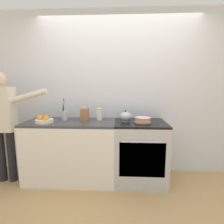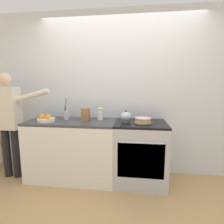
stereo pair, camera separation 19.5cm
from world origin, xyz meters
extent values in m
plane|color=tan|center=(0.00, 0.00, 0.00)|extent=(16.00, 16.00, 0.00)
cube|color=silver|center=(0.00, 0.66, 1.30)|extent=(8.00, 0.04, 2.60)
cube|color=white|center=(-0.71, 0.32, 0.44)|extent=(1.33, 0.64, 0.87)
cube|color=#3D3D42|center=(-0.71, 0.32, 0.89)|extent=(1.33, 0.64, 0.03)
cube|color=#B7BABF|center=(0.33, 0.32, 0.44)|extent=(0.74, 0.64, 0.88)
cube|color=black|center=(0.33, 0.01, 0.46)|extent=(0.61, 0.01, 0.48)
cylinder|color=#B7BABF|center=(0.33, -0.02, 0.72)|extent=(0.56, 0.02, 0.02)
cube|color=black|center=(0.33, 0.32, 0.89)|extent=(0.74, 0.64, 0.03)
cylinder|color=#4C4C51|center=(0.36, 0.28, 0.91)|extent=(0.28, 0.28, 0.01)
cylinder|color=tan|center=(0.36, 0.28, 0.93)|extent=(0.22, 0.22, 0.03)
cylinder|color=tan|center=(0.36, 0.28, 0.96)|extent=(0.22, 0.22, 0.03)
cylinder|color=#EFB2C1|center=(0.36, 0.28, 0.98)|extent=(0.23, 0.23, 0.01)
cylinder|color=#B7BABF|center=(0.12, 0.37, 0.91)|extent=(0.12, 0.12, 0.01)
ellipsoid|color=#B7BABF|center=(0.12, 0.37, 0.98)|extent=(0.17, 0.17, 0.14)
cone|color=#B7BABF|center=(0.20, 0.37, 1.00)|extent=(0.08, 0.04, 0.07)
sphere|color=black|center=(0.12, 0.37, 1.06)|extent=(0.02, 0.02, 0.02)
cube|color=olive|center=(-0.50, 0.36, 1.00)|extent=(0.11, 0.13, 0.19)
cylinder|color=#B2B2B7|center=(-0.53, 0.33, 1.13)|extent=(0.01, 0.03, 0.07)
cylinder|color=#B2B2B7|center=(-0.50, 0.33, 1.12)|extent=(0.01, 0.03, 0.07)
cylinder|color=#B2B2B7|center=(-0.46, 0.33, 1.12)|extent=(0.01, 0.03, 0.07)
cylinder|color=#B2B2B7|center=(-0.53, 0.36, 1.13)|extent=(0.01, 0.03, 0.07)
cylinder|color=#B7BABF|center=(-0.82, 0.41, 0.97)|extent=(0.09, 0.09, 0.14)
cylinder|color=#B7BABF|center=(-0.81, 0.39, 1.08)|extent=(0.04, 0.03, 0.25)
cylinder|color=black|center=(-0.84, 0.41, 1.10)|extent=(0.03, 0.06, 0.28)
cylinder|color=black|center=(-0.84, 0.41, 1.07)|extent=(0.03, 0.05, 0.24)
cylinder|color=silver|center=(-1.05, 0.20, 0.93)|extent=(0.25, 0.25, 0.05)
sphere|color=orange|center=(-1.11, 0.19, 0.98)|extent=(0.08, 0.08, 0.08)
sphere|color=orange|center=(-1.03, 0.22, 0.98)|extent=(0.08, 0.08, 0.08)
sphere|color=orange|center=(-1.00, 0.15, 0.98)|extent=(0.07, 0.07, 0.07)
cube|color=white|center=(-0.29, 0.45, 0.99)|extent=(0.07, 0.07, 0.16)
pyramid|color=#E0BC4C|center=(-0.29, 0.45, 1.09)|extent=(0.07, 0.07, 0.03)
cylinder|color=black|center=(-1.74, 0.20, 0.39)|extent=(0.11, 0.11, 0.78)
cylinder|color=black|center=(-1.58, 0.20, 0.39)|extent=(0.11, 0.11, 0.78)
cube|color=beige|center=(-1.66, 0.20, 1.10)|extent=(0.34, 0.20, 0.64)
cylinder|color=beige|center=(-1.26, 0.20, 1.29)|extent=(0.55, 0.08, 0.22)
camera|label=1|loc=(0.04, -2.20, 1.44)|focal=28.00mm
camera|label=2|loc=(0.24, -2.18, 1.44)|focal=28.00mm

